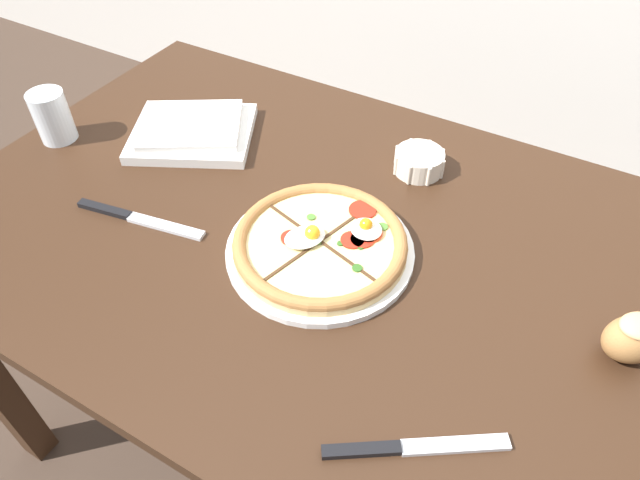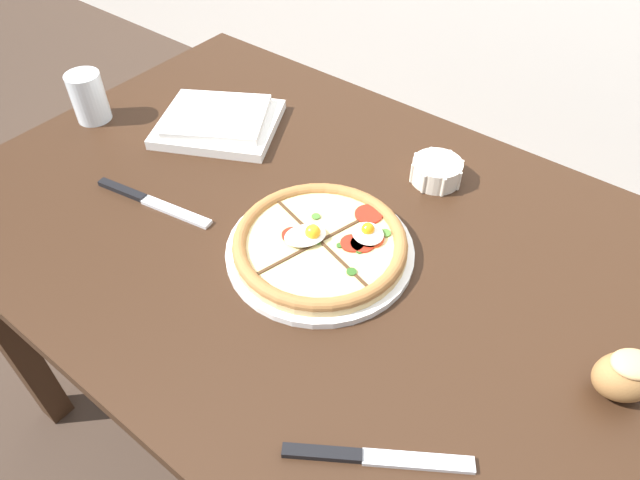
{
  "view_description": "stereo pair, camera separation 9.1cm",
  "coord_description": "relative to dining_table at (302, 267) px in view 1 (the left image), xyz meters",
  "views": [
    {
      "loc": [
        0.38,
        -0.6,
        1.44
      ],
      "look_at": [
        0.06,
        -0.04,
        0.79
      ],
      "focal_mm": 32.0,
      "sensor_mm": 36.0,
      "label": 1
    },
    {
      "loc": [
        0.46,
        -0.55,
        1.44
      ],
      "look_at": [
        0.06,
        -0.04,
        0.79
      ],
      "focal_mm": 32.0,
      "sensor_mm": 36.0,
      "label": 2
    }
  ],
  "objects": [
    {
      "name": "ground_plane",
      "position": [
        0.0,
        0.0,
        -0.65
      ],
      "size": [
        12.0,
        12.0,
        0.0
      ],
      "primitive_type": "plane",
      "color": "#3D2D23"
    },
    {
      "name": "dining_table",
      "position": [
        0.0,
        0.0,
        0.0
      ],
      "size": [
        1.26,
        0.86,
        0.76
      ],
      "color": "#331E11",
      "rests_on": "ground_plane"
    },
    {
      "name": "pizza",
      "position": [
        0.06,
        -0.04,
        0.13
      ],
      "size": [
        0.31,
        0.31,
        0.05
      ],
      "color": "white",
      "rests_on": "dining_table"
    },
    {
      "name": "ramekin_bowl",
      "position": [
        0.12,
        0.24,
        0.13
      ],
      "size": [
        0.1,
        0.1,
        0.04
      ],
      "color": "silver",
      "rests_on": "dining_table"
    },
    {
      "name": "napkin_folded",
      "position": [
        -0.32,
        0.11,
        0.12
      ],
      "size": [
        0.3,
        0.29,
        0.04
      ],
      "rotation": [
        0.0,
        0.0,
        0.47
      ],
      "color": "silver",
      "rests_on": "dining_table"
    },
    {
      "name": "bread_piece_near",
      "position": [
        0.53,
        0.0,
        0.15
      ],
      "size": [
        0.1,
        0.1,
        0.08
      ],
      "rotation": [
        0.0,
        0.0,
        0.69
      ],
      "color": "#A3703D",
      "rests_on": "dining_table"
    },
    {
      "name": "knife_main",
      "position": [
        -0.25,
        -0.13,
        0.11
      ],
      "size": [
        0.24,
        0.06,
        0.01
      ],
      "rotation": [
        0.0,
        0.0,
        0.17
      ],
      "color": "silver",
      "rests_on": "dining_table"
    },
    {
      "name": "knife_spare",
      "position": [
        0.33,
        -0.27,
        0.11
      ],
      "size": [
        0.2,
        0.14,
        0.01
      ],
      "rotation": [
        0.0,
        0.0,
        0.58
      ],
      "color": "silver",
      "rests_on": "dining_table"
    },
    {
      "name": "water_glass",
      "position": [
        -0.56,
        -0.02,
        0.15
      ],
      "size": [
        0.07,
        0.07,
        0.1
      ],
      "color": "white",
      "rests_on": "dining_table"
    }
  ]
}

